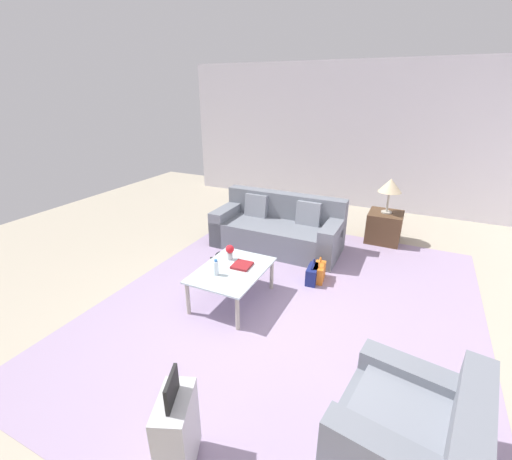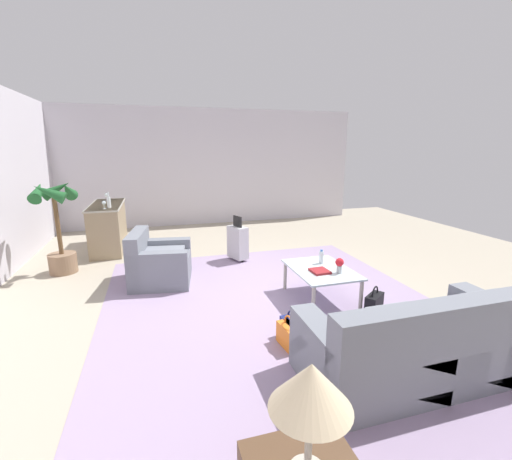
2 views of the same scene
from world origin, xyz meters
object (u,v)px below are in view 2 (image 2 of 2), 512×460
object	(u,v)px
armchair	(157,264)
handbag_navy	(291,330)
flower_vase	(339,264)
coffee_table_book	(320,271)
handbag_black	(374,303)
bar_console	(108,226)
wine_bottle_clear	(109,202)
water_bottle	(321,257)
handbag_orange	(289,336)
wine_glass_leftmost	(104,203)
couch	(422,349)
potted_palm	(58,226)
suitcase_silver	(238,242)
table_lamp	(311,389)
wine_glass_left_of_centre	(107,195)
coffee_table	(321,272)

from	to	relation	value
armchair	handbag_navy	size ratio (longest dim) A/B	2.98
armchair	flower_vase	xyz separation A→B (m)	(-1.53, -2.32, 0.28)
coffee_table_book	handbag_black	bearing A→B (deg)	-129.22
bar_console	wine_bottle_clear	xyz separation A→B (m)	(-0.48, -0.11, 0.58)
bar_console	wine_bottle_clear	distance (m)	0.76
water_bottle	handbag_orange	xyz separation A→B (m)	(-1.17, 0.96, -0.42)
wine_glass_leftmost	bar_console	bearing A→B (deg)	3.77
couch	potted_palm	world-z (taller)	potted_palm
handbag_navy	water_bottle	bearing A→B (deg)	-39.44
armchair	wine_glass_leftmost	bearing A→B (deg)	29.07
handbag_navy	suitcase_silver	bearing A→B (deg)	-1.78
armchair	flower_vase	size ratio (longest dim) A/B	5.21
coffee_table_book	table_lamp	size ratio (longest dim) A/B	0.40
wine_bottle_clear	suitcase_silver	xyz separation A→B (m)	(-1.02, -2.29, -0.71)
flower_vase	suitcase_silver	size ratio (longest dim) A/B	0.24
coffee_table_book	handbag_black	xyz separation A→B (m)	(-0.43, -0.57, -0.34)
flower_vase	handbag_navy	xyz separation A→B (m)	(-0.66, 0.94, -0.45)
wine_bottle_clear	handbag_black	size ratio (longest dim) A/B	0.84
wine_glass_left_of_centre	handbag_orange	bearing A→B (deg)	-155.61
table_lamp	suitcase_silver	distance (m)	4.91
handbag_black	wine_glass_left_of_centre	bearing A→B (deg)	38.22
suitcase_silver	handbag_orange	distance (m)	2.99
suitcase_silver	table_lamp	bearing A→B (deg)	170.54
suitcase_silver	coffee_table	bearing A→B (deg)	-160.71
wine_glass_left_of_centre	handbag_black	size ratio (longest dim) A/B	0.43
armchair	coffee_table	xyz separation A→B (m)	(-1.31, -2.17, 0.11)
wine_glass_leftmost	wine_glass_left_of_centre	size ratio (longest dim) A/B	1.00
table_lamp	bar_console	xyz separation A→B (m)	(6.30, 1.60, -0.52)
table_lamp	bar_console	distance (m)	6.52
coffee_table_book	handbag_navy	bearing A→B (deg)	134.52
water_bottle	potted_palm	xyz separation A→B (m)	(2.00, 3.80, 0.27)
coffee_table	suitcase_silver	size ratio (longest dim) A/B	1.25
coffee_table_book	wine_bottle_clear	size ratio (longest dim) A/B	0.81
potted_palm	armchair	bearing A→B (deg)	-120.11
couch	wine_glass_left_of_centre	bearing A→B (deg)	28.95
handbag_orange	coffee_table	bearing A→B (deg)	-41.38
water_bottle	handbag_navy	distance (m)	1.46
coffee_table_book	potted_palm	size ratio (longest dim) A/B	0.15
armchair	potted_palm	xyz separation A→B (m)	(0.89, 1.53, 0.53)
couch	handbag_navy	bearing A→B (deg)	44.23
table_lamp	suitcase_silver	xyz separation A→B (m)	(4.80, -0.80, -0.65)
coffee_table	handbag_orange	xyz separation A→B (m)	(-0.97, 0.86, -0.27)
wine_glass_leftmost	potted_palm	bearing A→B (deg)	138.55
armchair	wine_glass_left_of_centre	xyz separation A→B (m)	(2.77, 0.98, 0.76)
coffee_table_book	bar_console	world-z (taller)	bar_console
wine_bottle_clear	handbag_black	xyz separation A→B (m)	(-3.57, -3.48, -0.94)
potted_palm	wine_glass_left_of_centre	bearing A→B (deg)	-16.35
handbag_black	coffee_table	bearing A→B (deg)	41.98
coffee_table_book	wine_glass_left_of_centre	world-z (taller)	wine_glass_left_of_centre
water_bottle	coffee_table_book	bearing A→B (deg)	150.64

